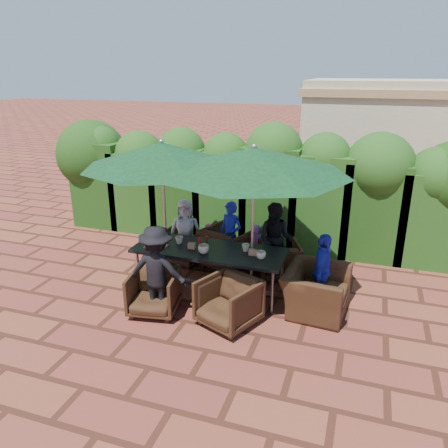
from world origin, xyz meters
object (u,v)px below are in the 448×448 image
(chair_near_right, at_px, (228,300))
(chair_far_right, at_px, (279,258))
(umbrella_right, at_px, (254,161))
(umbrella_left, at_px, (162,155))
(chair_far_mid, at_px, (228,245))
(chair_end_right, at_px, (316,284))
(chair_near_left, at_px, (154,291))
(dining_table, at_px, (209,253))
(chair_far_left, at_px, (183,244))

(chair_near_right, bearing_deg, chair_far_right, 101.26)
(umbrella_right, bearing_deg, chair_near_right, -95.78)
(umbrella_left, distance_m, chair_far_right, 2.70)
(chair_far_mid, relative_size, chair_end_right, 0.81)
(chair_far_mid, height_order, chair_near_left, chair_far_mid)
(chair_far_mid, bearing_deg, chair_near_right, 127.97)
(chair_near_left, xyz_separation_m, chair_end_right, (2.29, 0.81, 0.09))
(dining_table, distance_m, chair_near_right, 1.08)
(umbrella_left, distance_m, chair_far_left, 2.09)
(chair_far_mid, relative_size, chair_far_right, 1.19)
(chair_far_mid, height_order, chair_far_right, chair_far_mid)
(umbrella_right, relative_size, chair_far_right, 4.09)
(dining_table, bearing_deg, chair_near_left, -122.10)
(umbrella_right, xyz_separation_m, chair_far_mid, (-0.71, 0.95, -1.80))
(chair_far_mid, bearing_deg, chair_far_right, -166.83)
(chair_far_left, bearing_deg, dining_table, 139.48)
(dining_table, height_order, chair_near_left, dining_table)
(chair_far_left, xyz_separation_m, chair_far_right, (1.87, -0.07, 0.00))
(chair_far_left, distance_m, chair_end_right, 2.83)
(chair_far_mid, bearing_deg, umbrella_right, 146.16)
(umbrella_right, height_order, chair_end_right, umbrella_right)
(chair_far_mid, bearing_deg, chair_near_left, 93.61)
(dining_table, xyz_separation_m, chair_near_right, (0.60, -0.85, -0.29))
(dining_table, height_order, chair_far_mid, chair_far_mid)
(dining_table, distance_m, umbrella_left, 1.72)
(chair_far_left, distance_m, chair_far_right, 1.87)
(umbrella_left, height_order, chair_near_right, umbrella_left)
(chair_far_left, xyz_separation_m, chair_far_mid, (0.88, 0.03, 0.07))
(chair_near_right, xyz_separation_m, chair_end_right, (1.13, 0.78, 0.07))
(chair_far_left, bearing_deg, umbrella_right, 156.44)
(dining_table, relative_size, umbrella_right, 0.85)
(chair_end_right, bearing_deg, chair_near_left, 114.43)
(dining_table, height_order, chair_far_right, dining_table)
(chair_near_left, xyz_separation_m, chair_near_right, (1.16, 0.03, 0.02))
(chair_far_mid, bearing_deg, chair_end_right, 167.81)
(chair_near_left, relative_size, chair_near_right, 0.94)
(dining_table, xyz_separation_m, umbrella_left, (-0.78, 0.03, 1.54))
(umbrella_right, bearing_deg, chair_far_right, 71.83)
(chair_far_right, distance_m, chair_near_left, 2.34)
(umbrella_right, relative_size, chair_near_left, 4.01)
(umbrella_right, xyz_separation_m, chair_far_right, (0.28, 0.84, -1.86))
(umbrella_left, bearing_deg, umbrella_right, 0.66)
(chair_far_right, xyz_separation_m, chair_end_right, (0.76, -0.97, 0.10))
(umbrella_left, xyz_separation_m, chair_near_left, (0.22, -0.92, -1.85))
(umbrella_right, xyz_separation_m, chair_near_right, (-0.09, -0.90, -1.83))
(dining_table, bearing_deg, chair_far_left, 133.09)
(dining_table, bearing_deg, chair_far_right, 42.64)
(chair_far_left, relative_size, chair_far_mid, 0.83)
(chair_far_mid, xyz_separation_m, chair_near_left, (-0.54, -1.89, -0.06))
(umbrella_left, relative_size, chair_end_right, 2.45)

